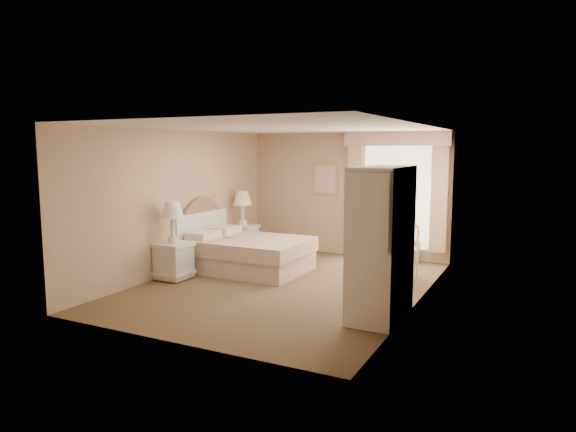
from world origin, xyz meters
The scene contains 9 objects.
room centered at (0.00, 0.00, 1.25)m, with size 4.21×5.51×2.51m.
window centered at (1.05, 2.65, 1.34)m, with size 2.05×0.22×2.51m.
framed_art centered at (-0.45, 2.71, 1.55)m, with size 0.52×0.04×0.62m.
bed centered at (-1.13, 0.61, 0.33)m, with size 2.07×1.55×1.37m.
nightstand_near centered at (-1.84, -0.49, 0.49)m, with size 0.53×0.53×1.29m.
nightstand_far centered at (-1.84, 1.70, 0.49)m, with size 0.54×0.54×1.30m.
round_table centered at (1.02, 1.88, 0.46)m, with size 0.65×0.65×0.69m.
cafe_chair centered at (1.55, 1.45, 0.56)m, with size 0.56×0.56×0.96m.
armoire centered at (1.81, -0.82, 0.81)m, with size 0.59×1.17×1.95m.
Camera 1 is at (3.64, -7.13, 2.17)m, focal length 32.00 mm.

